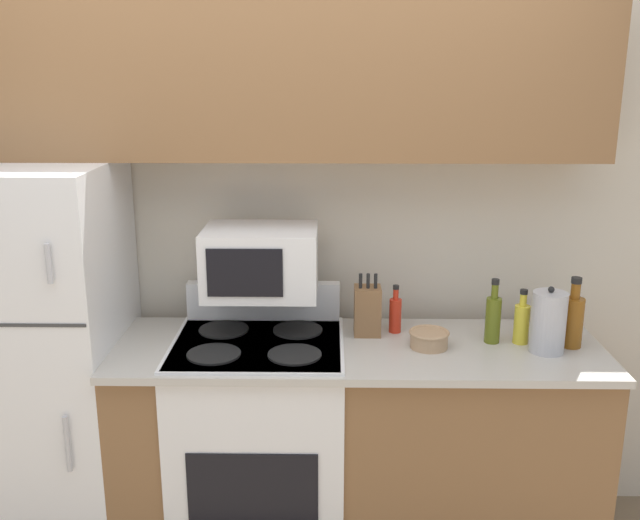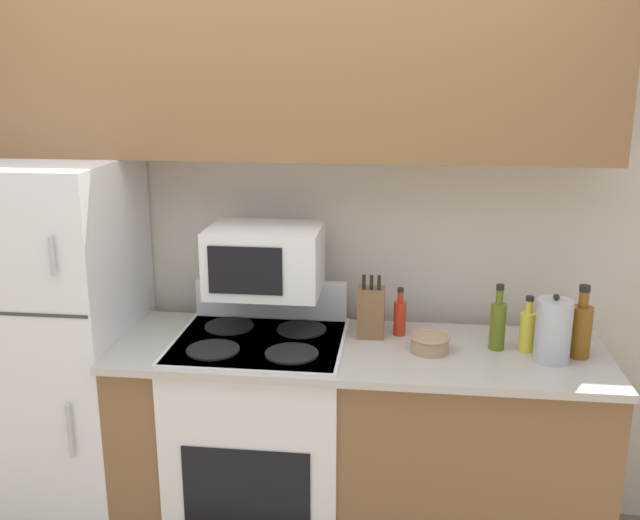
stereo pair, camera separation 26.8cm
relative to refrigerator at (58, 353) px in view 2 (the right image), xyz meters
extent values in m
cube|color=beige|center=(0.95, 0.36, 0.46)|extent=(8.00, 0.05, 2.55)
cube|color=brown|center=(1.27, -0.04, -0.37)|extent=(1.91, 0.58, 0.89)
cube|color=#BCB7AD|center=(1.27, -0.06, 0.10)|extent=(1.91, 0.62, 0.03)
cube|color=white|center=(0.00, 0.00, 0.00)|extent=(0.63, 0.66, 1.62)
cube|color=#383838|center=(0.00, -0.33, 0.29)|extent=(0.61, 0.01, 0.01)
cylinder|color=#B7B7BC|center=(0.20, -0.34, 0.52)|extent=(0.02, 0.02, 0.14)
cylinder|color=#B7B7BC|center=(0.20, -0.34, -0.16)|extent=(0.02, 0.02, 0.22)
cube|color=brown|center=(0.95, 0.18, 1.13)|extent=(2.54, 0.31, 0.64)
cube|color=white|center=(0.87, -0.05, -0.35)|extent=(0.67, 0.58, 0.93)
cube|color=black|center=(0.87, -0.35, -0.36)|extent=(0.49, 0.01, 0.34)
cube|color=#2D2D2D|center=(0.87, -0.05, 0.12)|extent=(0.65, 0.56, 0.01)
cube|color=white|center=(0.87, 0.22, 0.20)|extent=(0.65, 0.06, 0.16)
cylinder|color=black|center=(0.72, -0.18, 0.13)|extent=(0.20, 0.20, 0.01)
cylinder|color=black|center=(1.03, -0.18, 0.13)|extent=(0.20, 0.20, 0.01)
cylinder|color=black|center=(0.72, 0.07, 0.13)|extent=(0.20, 0.20, 0.01)
cylinder|color=black|center=(1.03, 0.07, 0.13)|extent=(0.20, 0.20, 0.01)
cube|color=white|center=(0.88, 0.07, 0.42)|extent=(0.45, 0.33, 0.27)
cube|color=black|center=(0.84, -0.10, 0.42)|extent=(0.29, 0.01, 0.19)
cube|color=brown|center=(1.31, 0.07, 0.21)|extent=(0.11, 0.11, 0.20)
cylinder|color=black|center=(1.28, 0.06, 0.34)|extent=(0.01, 0.01, 0.06)
cylinder|color=black|center=(1.31, 0.06, 0.34)|extent=(0.01, 0.01, 0.06)
cylinder|color=black|center=(1.34, 0.06, 0.34)|extent=(0.01, 0.01, 0.06)
cylinder|color=tan|center=(1.54, -0.07, 0.14)|extent=(0.15, 0.15, 0.06)
torus|color=tan|center=(1.54, -0.07, 0.17)|extent=(0.16, 0.16, 0.01)
cylinder|color=red|center=(1.42, 0.10, 0.18)|extent=(0.05, 0.05, 0.14)
cylinder|color=red|center=(1.42, 0.10, 0.27)|extent=(0.02, 0.02, 0.04)
cylinder|color=black|center=(1.42, 0.10, 0.30)|extent=(0.03, 0.03, 0.02)
cylinder|color=#5B6619|center=(1.80, -0.01, 0.20)|extent=(0.06, 0.06, 0.18)
cylinder|color=#5B6619|center=(1.80, -0.01, 0.32)|extent=(0.03, 0.03, 0.06)
cylinder|color=black|center=(1.80, -0.01, 0.36)|extent=(0.03, 0.03, 0.02)
cylinder|color=brown|center=(2.10, -0.05, 0.21)|extent=(0.08, 0.08, 0.20)
cylinder|color=brown|center=(2.10, -0.05, 0.34)|extent=(0.04, 0.04, 0.06)
cylinder|color=black|center=(2.10, -0.05, 0.38)|extent=(0.04, 0.04, 0.02)
cylinder|color=gold|center=(1.91, -0.02, 0.19)|extent=(0.06, 0.06, 0.15)
cylinder|color=gold|center=(1.91, -0.02, 0.29)|extent=(0.03, 0.03, 0.05)
cylinder|color=black|center=(1.91, -0.02, 0.32)|extent=(0.03, 0.03, 0.02)
cylinder|color=#B7B7BC|center=(1.99, -0.10, 0.23)|extent=(0.13, 0.13, 0.24)
sphere|color=black|center=(1.99, -0.10, 0.36)|extent=(0.02, 0.02, 0.02)
camera|label=1|loc=(1.16, -2.65, 1.17)|focal=40.00mm
camera|label=2|loc=(1.43, -2.64, 1.17)|focal=40.00mm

